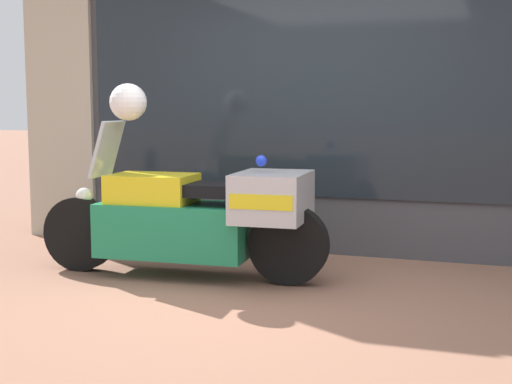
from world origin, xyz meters
The scene contains 5 objects.
ground_plane centered at (0.00, 0.00, 0.00)m, with size 60.00×60.00×0.00m, color #8E604C.
shop_building centered at (-0.38, 2.00, 2.00)m, with size 6.35×0.55×3.98m.
window_display centered at (0.32, 2.03, 0.45)m, with size 5.11×0.30×1.88m.
paramedic_motorcycle centered at (-0.65, 0.53, 0.52)m, with size 2.47×0.73×1.28m.
white_helmet centered at (-1.25, 0.50, 1.44)m, with size 0.31×0.31×0.31m, color white.
Camera 1 is at (1.66, -4.73, 1.40)m, focal length 50.00 mm.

